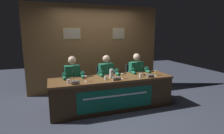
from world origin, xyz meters
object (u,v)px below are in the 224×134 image
microphone_center (112,75)px  chair_right (134,81)px  water_cup_left (69,81)px  nameplate_center (117,78)px  panelist_right (137,73)px  chair_center (105,83)px  water_cup_right (140,76)px  water_pitcher_central (112,73)px  juice_glass_left (86,78)px  chair_left (73,86)px  conference_table (113,89)px  water_cup_center (106,78)px  nameplate_right (151,76)px  nameplate_left (75,82)px  microphone_left (74,78)px  microphone_right (144,72)px  juice_glass_right (156,72)px  panelist_center (107,75)px  panelist_left (73,78)px  juice_glass_center (122,75)px

microphone_center → chair_right: microphone_center is taller
water_cup_left → nameplate_center: water_cup_left is taller
panelist_right → chair_center: bearing=166.9°
water_cup_right → water_pitcher_central: bearing=161.7°
juice_glass_left → microphone_center: size_ratio=0.57×
water_cup_left → microphone_center: bearing=7.3°
chair_left → panelist_right: 1.75m
chair_left → chair_right: bearing=0.0°
juice_glass_left → conference_table: bearing=3.4°
chair_left → water_cup_left: (-0.16, -0.75, 0.34)m
water_cup_center → nameplate_right: (1.06, -0.15, 0.00)m
nameplate_right → water_pitcher_central: (-0.86, 0.33, 0.05)m
nameplate_left → microphone_left: (0.01, 0.28, 0.03)m
panelist_right → microphone_right: panelist_right is taller
water_cup_left → juice_glass_right: (2.09, 0.00, 0.05)m
conference_table → panelist_right: panelist_right is taller
water_cup_left → panelist_right: panelist_right is taller
microphone_left → nameplate_right: size_ratio=1.25×
microphone_left → panelist_center: panelist_center is taller
nameplate_center → microphone_right: (0.81, 0.26, 0.03)m
water_cup_left → chair_right: 2.05m
panelist_left → water_cup_right: panelist_left is taller
juice_glass_left → chair_right: bearing=25.5°
water_cup_left → chair_center: 1.31m
nameplate_right → water_cup_right: (-0.21, 0.12, -0.00)m
conference_table → panelist_center: 0.53m
chair_right → juice_glass_right: (0.21, -0.75, 0.39)m
panelist_left → nameplate_right: 1.85m
nameplate_left → juice_glass_left: bearing=32.2°
microphone_left → water_pitcher_central: (0.88, 0.05, 0.02)m
panelist_left → water_cup_left: panelist_left is taller
nameplate_right → microphone_right: microphone_right is taller
nameplate_left → juice_glass_center: size_ratio=1.40×
juice_glass_right → water_cup_center: bearing=179.5°
chair_left → nameplate_center: chair_left is taller
nameplate_left → microphone_center: size_ratio=0.80×
chair_center → juice_glass_right: size_ratio=7.37×
panelist_center → microphone_center: bearing=-91.4°
chair_left → juice_glass_right: size_ratio=7.37×
chair_right → microphone_right: (-0.03, -0.59, 0.38)m
nameplate_left → juice_glass_right: (1.97, 0.13, 0.05)m
chair_left → panelist_left: bearing=-90.0°
water_cup_left → juice_glass_right: bearing=0.1°
panelist_center → water_cup_right: bearing=-41.1°
juice_glass_center → panelist_right: size_ratio=0.10×
chair_left → nameplate_left: 0.94m
juice_glass_left → microphone_right: bearing=5.1°
juice_glass_center → chair_right: 1.11m
nameplate_left → juice_glass_center: 1.08m
juice_glass_right → conference_table: bearing=176.7°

